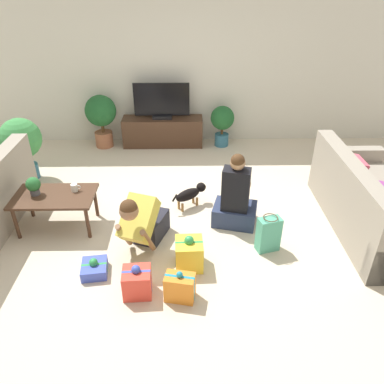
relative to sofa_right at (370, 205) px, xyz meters
name	(u,v)px	position (x,y,z in m)	size (l,w,h in m)	color
ground_plane	(174,219)	(-2.38, 0.19, -0.30)	(16.00, 16.00, 0.00)	beige
wall_back	(176,68)	(-2.38, 2.82, 1.00)	(8.40, 0.06, 2.60)	beige
sofa_right	(370,205)	(0.00, 0.00, 0.00)	(0.94, 2.06, 0.86)	gray
coffee_table	(55,199)	(-3.79, 0.05, 0.09)	(0.95, 0.58, 0.45)	#472D1E
tv_console	(163,132)	(-2.63, 2.55, -0.05)	(1.40, 0.41, 0.50)	#472D1E
tv	(162,103)	(-2.63, 2.55, 0.47)	(0.95, 0.20, 0.61)	black
potted_plant_corner_left	(21,141)	(-4.61, 1.32, 0.30)	(0.59, 0.59, 0.94)	#336B84
potted_plant_back_left	(101,115)	(-3.68, 2.50, 0.28)	(0.53, 0.53, 0.92)	#A36042
potted_plant_back_right	(222,121)	(-1.58, 2.50, 0.15)	(0.41, 0.41, 0.72)	#336B84
person_kneeling	(143,221)	(-2.70, -0.35, 0.04)	(0.56, 0.82, 0.78)	#23232D
person_sitting	(235,200)	(-1.62, 0.09, 0.04)	(0.60, 0.56, 0.97)	#283351
dog	(191,194)	(-2.16, 0.49, -0.11)	(0.46, 0.36, 0.29)	black
gift_box_a	(137,282)	(-2.70, -1.08, -0.16)	(0.29, 0.27, 0.35)	red
gift_box_b	(94,268)	(-3.18, -0.79, -0.24)	(0.29, 0.32, 0.19)	#3D51BC
gift_box_c	(189,254)	(-2.19, -0.69, -0.14)	(0.30, 0.31, 0.39)	yellow
gift_box_d	(180,287)	(-2.28, -1.15, -0.16)	(0.31, 0.23, 0.33)	orange
gift_bag_a	(268,234)	(-1.30, -0.43, -0.09)	(0.28, 0.21, 0.44)	#4CA384
mug	(75,188)	(-3.56, 0.15, 0.19)	(0.12, 0.08, 0.09)	silver
tabletop_plant	(33,185)	(-4.01, 0.08, 0.27)	(0.17, 0.17, 0.22)	#4C4C51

